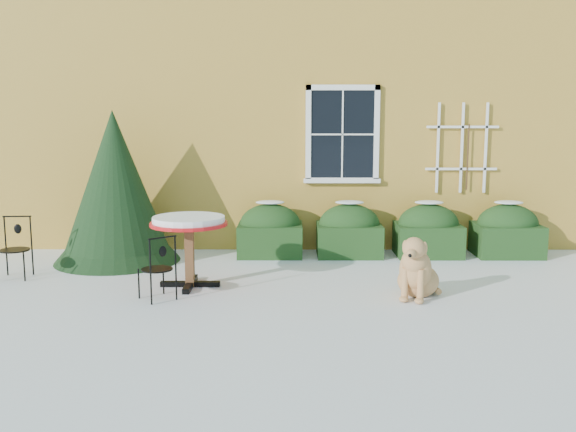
{
  "coord_description": "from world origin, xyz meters",
  "views": [
    {
      "loc": [
        0.04,
        -7.83,
        2.29
      ],
      "look_at": [
        0.0,
        1.0,
        0.9
      ],
      "focal_mm": 40.0,
      "sensor_mm": 36.0,
      "label": 1
    }
  ],
  "objects_px": {
    "dog": "(416,272)",
    "bistro_table": "(189,228)",
    "evergreen_shrub": "(116,201)",
    "patio_chair_far": "(15,248)",
    "patio_chair_near": "(158,268)"
  },
  "relations": [
    {
      "from": "dog",
      "to": "patio_chair_near",
      "type": "bearing_deg",
      "value": -155.33
    },
    {
      "from": "evergreen_shrub",
      "to": "bistro_table",
      "type": "distance_m",
      "value": 2.08
    },
    {
      "from": "dog",
      "to": "bistro_table",
      "type": "bearing_deg",
      "value": -167.34
    },
    {
      "from": "patio_chair_far",
      "to": "dog",
      "type": "bearing_deg",
      "value": -14.58
    },
    {
      "from": "evergreen_shrub",
      "to": "dog",
      "type": "distance_m",
      "value": 4.84
    },
    {
      "from": "dog",
      "to": "evergreen_shrub",
      "type": "bearing_deg",
      "value": 177.4
    },
    {
      "from": "bistro_table",
      "to": "patio_chair_far",
      "type": "xyz_separation_m",
      "value": [
        -2.55,
        0.48,
        -0.36
      ]
    },
    {
      "from": "patio_chair_far",
      "to": "dog",
      "type": "xyz_separation_m",
      "value": [
        5.5,
        -1.01,
        -0.1
      ]
    },
    {
      "from": "evergreen_shrub",
      "to": "dog",
      "type": "xyz_separation_m",
      "value": [
        4.33,
        -2.07,
        -0.62
      ]
    },
    {
      "from": "evergreen_shrub",
      "to": "dog",
      "type": "relative_size",
      "value": 2.66
    },
    {
      "from": "evergreen_shrub",
      "to": "patio_chair_near",
      "type": "distance_m",
      "value": 2.49
    },
    {
      "from": "bistro_table",
      "to": "dog",
      "type": "bearing_deg",
      "value": -10.31
    },
    {
      "from": "evergreen_shrub",
      "to": "patio_chair_near",
      "type": "height_order",
      "value": "evergreen_shrub"
    },
    {
      "from": "bistro_table",
      "to": "patio_chair_far",
      "type": "bearing_deg",
      "value": 169.38
    },
    {
      "from": "patio_chair_near",
      "to": "dog",
      "type": "bearing_deg",
      "value": 143.14
    }
  ]
}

